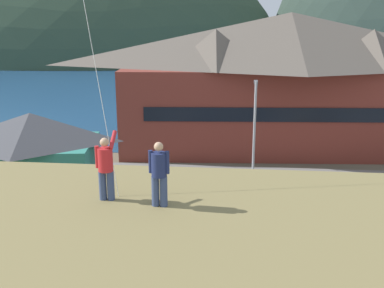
{
  "coord_description": "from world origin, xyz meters",
  "views": [
    {
      "loc": [
        1.92,
        -18.39,
        11.0
      ],
      "look_at": [
        -0.77,
        9.0,
        3.43
      ],
      "focal_mm": 42.76,
      "sensor_mm": 36.0,
      "label": 1
    }
  ],
  "objects": [
    {
      "name": "parking_lot_pad",
      "position": [
        0.0,
        5.0,
        0.05
      ],
      "size": [
        40.0,
        20.0,
        0.1
      ],
      "primitive_type": "cube",
      "color": "gray",
      "rests_on": "ground"
    },
    {
      "name": "parked_car_back_row_right",
      "position": [
        -6.68,
        0.54,
        1.06
      ],
      "size": [
        4.33,
        2.32,
        1.82
      ],
      "color": "#B28923",
      "rests_on": "parking_lot_pad"
    },
    {
      "name": "parked_car_mid_row_far",
      "position": [
        1.14,
        0.77,
        1.06
      ],
      "size": [
        4.29,
        2.22,
        1.82
      ],
      "color": "slate",
      "rests_on": "parking_lot_pad"
    },
    {
      "name": "parked_car_front_row_red",
      "position": [
        5.78,
        1.62,
        1.06
      ],
      "size": [
        4.32,
        2.29,
        1.82
      ],
      "color": "black",
      "rests_on": "parking_lot_pad"
    },
    {
      "name": "moored_boat_wharfside",
      "position": [
        -4.42,
        33.94,
        0.72
      ],
      "size": [
        2.58,
        6.98,
        2.16
      ],
      "color": "#A8A399",
      "rests_on": "ground"
    },
    {
      "name": "harbor_lodge",
      "position": [
        6.29,
        21.14,
        6.1
      ],
      "size": [
        30.13,
        12.76,
        11.5
      ],
      "color": "brown",
      "rests_on": "ground"
    },
    {
      "name": "moored_boat_inner_slip",
      "position": [
        -4.49,
        32.65,
        0.72
      ],
      "size": [
        3.18,
        7.52,
        2.16
      ],
      "color": "silver",
      "rests_on": "ground"
    },
    {
      "name": "storage_shed_near_lot",
      "position": [
        -10.41,
        7.39,
        2.88
      ],
      "size": [
        8.6,
        6.7,
        5.55
      ],
      "color": "#338475",
      "rests_on": "ground"
    },
    {
      "name": "ground_plane",
      "position": [
        0.0,
        0.0,
        0.0
      ],
      "size": [
        600.0,
        600.0,
        0.0
      ],
      "primitive_type": "plane",
      "color": "#66604C"
    },
    {
      "name": "person_kite_flyer",
      "position": [
        -1.52,
        -7.05,
        7.18
      ],
      "size": [
        0.51,
        0.66,
        1.86
      ],
      "color": "#384770",
      "rests_on": "grassy_hill_foreground"
    },
    {
      "name": "moored_boat_outer_mooring",
      "position": [
        2.33,
        31.8,
        0.72
      ],
      "size": [
        2.47,
        6.27,
        2.16
      ],
      "color": "silver",
      "rests_on": "ground"
    },
    {
      "name": "far_hill_west_ridge",
      "position": [
        -48.8,
        110.52,
        0.0
      ],
      "size": [
        124.76,
        66.16,
        69.83
      ],
      "primitive_type": "ellipsoid",
      "color": "#334733",
      "rests_on": "ground"
    },
    {
      "name": "person_companion",
      "position": [
        -0.02,
        -7.34,
        7.17
      ],
      "size": [
        0.55,
        0.4,
        1.74
      ],
      "color": "#384770",
      "rests_on": "grassy_hill_foreground"
    },
    {
      "name": "parked_car_mid_row_center",
      "position": [
        -0.37,
        7.21,
        1.06
      ],
      "size": [
        4.33,
        2.32,
        1.82
      ],
      "color": "slate",
      "rests_on": "parking_lot_pad"
    },
    {
      "name": "parking_light_pole",
      "position": [
        3.13,
        10.55,
        4.19
      ],
      "size": [
        0.24,
        0.78,
        7.1
      ],
      "color": "#ADADB2",
      "rests_on": "parking_lot_pad"
    },
    {
      "name": "bay_water",
      "position": [
        0.0,
        60.0,
        0.01
      ],
      "size": [
        360.0,
        84.0,
        0.03
      ],
      "primitive_type": "cube",
      "color": "navy",
      "rests_on": "ground"
    },
    {
      "name": "wharf_dock",
      "position": [
        -0.98,
        33.17,
        0.35
      ],
      "size": [
        3.2,
        12.16,
        0.7
      ],
      "color": "#70604C",
      "rests_on": "ground"
    }
  ]
}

